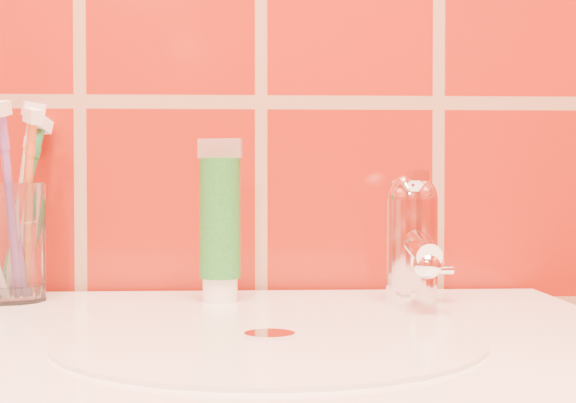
{
  "coord_description": "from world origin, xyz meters",
  "views": [
    {
      "loc": [
        -0.02,
        0.3,
        0.96
      ],
      "look_at": [
        0.02,
        1.08,
        0.94
      ],
      "focal_mm": 55.0,
      "sensor_mm": 36.0,
      "label": 1
    }
  ],
  "objects": [
    {
      "name": "faucet",
      "position": [
        0.14,
        1.09,
        0.91
      ],
      "size": [
        0.05,
        0.11,
        0.12
      ],
      "color": "white",
      "rests_on": "pedestal_sink"
    },
    {
      "name": "toothbrush_1",
      "position": [
        -0.23,
        1.11,
        0.94
      ],
      "size": [
        0.05,
        0.09,
        0.2
      ],
      "primitive_type": null,
      "rotation": [
        0.19,
        0.0,
        -0.19
      ],
      "color": "#794492",
      "rests_on": "glass_tumbler"
    },
    {
      "name": "glass_tumbler",
      "position": [
        -0.24,
        1.12,
        0.9
      ],
      "size": [
        0.08,
        0.08,
        0.11
      ],
      "primitive_type": "cylinder",
      "rotation": [
        0.0,
        0.0,
        0.12
      ],
      "color": "white",
      "rests_on": "pedestal_sink"
    },
    {
      "name": "toothpaste_tube",
      "position": [
        -0.04,
        1.11,
        0.92
      ],
      "size": [
        0.04,
        0.04,
        0.15
      ],
      "rotation": [
        0.0,
        0.0,
        -0.34
      ],
      "color": "white",
      "rests_on": "pedestal_sink"
    },
    {
      "name": "toothbrush_4",
      "position": [
        -0.23,
        1.14,
        0.94
      ],
      "size": [
        0.08,
        0.07,
        0.2
      ],
      "primitive_type": null,
      "rotation": [
        0.15,
        0.0,
        2.02
      ],
      "color": "silver",
      "rests_on": "glass_tumbler"
    },
    {
      "name": "toothbrush_3",
      "position": [
        -0.22,
        1.11,
        0.94
      ],
      "size": [
        0.09,
        0.1,
        0.19
      ],
      "primitive_type": null,
      "rotation": [
        0.22,
        0.0,
        0.62
      ],
      "color": "#C45922",
      "rests_on": "glass_tumbler"
    },
    {
      "name": "toothbrush_2",
      "position": [
        -0.23,
        1.16,
        0.94
      ],
      "size": [
        0.1,
        0.15,
        0.2
      ],
      "primitive_type": null,
      "rotation": [
        0.37,
        0.0,
        2.72
      ],
      "color": "#20783D",
      "rests_on": "glass_tumbler"
    }
  ]
}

